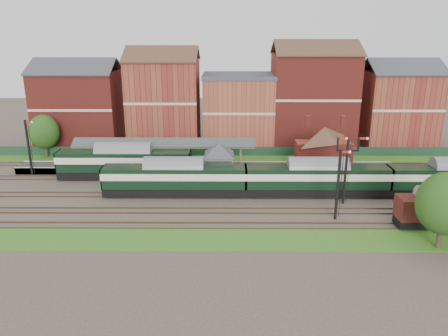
{
  "coord_description": "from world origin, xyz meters",
  "views": [
    {
      "loc": [
        -2.02,
        -51.31,
        20.14
      ],
      "look_at": [
        -2.36,
        2.0,
        3.0
      ],
      "focal_mm": 35.0,
      "sensor_mm": 36.0,
      "label": 1
    }
  ],
  "objects_px": {
    "semaphore_bracket": "(346,167)",
    "dmu_train": "(317,178)",
    "signal_box": "(219,164)",
    "platform_railcar": "(125,161)"
  },
  "relations": [
    {
      "from": "platform_railcar",
      "to": "semaphore_bracket",
      "type": "bearing_deg",
      "value": -17.68
    },
    {
      "from": "signal_box",
      "to": "platform_railcar",
      "type": "xyz_separation_m",
      "value": [
        -13.2,
        3.25,
        -0.71
      ]
    },
    {
      "from": "semaphore_bracket",
      "to": "dmu_train",
      "type": "bearing_deg",
      "value": 138.22
    },
    {
      "from": "semaphore_bracket",
      "to": "platform_railcar",
      "type": "distance_m",
      "value": 29.71
    },
    {
      "from": "semaphore_bracket",
      "to": "dmu_train",
      "type": "distance_m",
      "value": 4.37
    },
    {
      "from": "signal_box",
      "to": "platform_railcar",
      "type": "height_order",
      "value": "signal_box"
    },
    {
      "from": "signal_box",
      "to": "dmu_train",
      "type": "relative_size",
      "value": 0.11
    },
    {
      "from": "semaphore_bracket",
      "to": "dmu_train",
      "type": "xyz_separation_m",
      "value": [
        -2.8,
        2.5,
        -2.23
      ]
    },
    {
      "from": "signal_box",
      "to": "dmu_train",
      "type": "bearing_deg",
      "value": -14.87
    },
    {
      "from": "semaphore_bracket",
      "to": "platform_railcar",
      "type": "bearing_deg",
      "value": 162.32
    }
  ]
}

